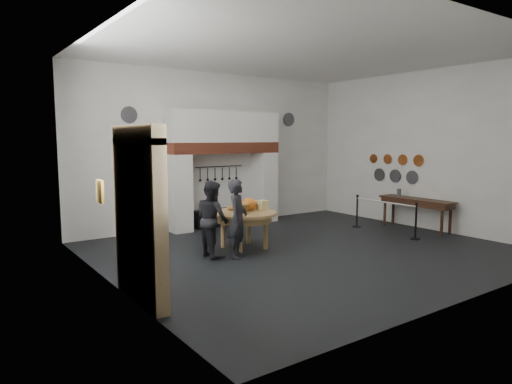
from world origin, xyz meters
TOP-DOWN VIEW (x-y plane):
  - floor at (0.00, 0.00)m, footprint 9.00×8.00m
  - ceiling at (0.00, 0.00)m, footprint 9.00×8.00m
  - wall_back at (0.00, 4.00)m, footprint 9.00×0.02m
  - wall_front at (0.00, -4.00)m, footprint 9.00×0.02m
  - wall_left at (-4.50, 0.00)m, footprint 0.02×8.00m
  - wall_right at (4.50, 0.00)m, footprint 0.02×8.00m
  - chimney_pier_left at (-1.48, 3.65)m, footprint 0.55×0.70m
  - chimney_pier_right at (1.48, 3.65)m, footprint 0.55×0.70m
  - hearth_brick_band at (0.00, 3.65)m, footprint 3.50×0.72m
  - chimney_hood at (0.00, 3.65)m, footprint 3.50×0.70m
  - iron_range at (0.00, 3.72)m, footprint 1.90×0.45m
  - utensil_rail at (0.00, 3.92)m, footprint 1.60×0.02m
  - door_recess at (-4.47, -1.00)m, footprint 0.04×1.10m
  - door_jamb_near at (-4.38, -1.70)m, footprint 0.22×0.30m
  - door_jamb_far at (-4.38, -0.30)m, footprint 0.22×0.30m
  - door_lintel at (-4.38, -1.00)m, footprint 0.22×1.70m
  - wall_plaque at (-4.45, 0.80)m, footprint 0.05×0.34m
  - work_table at (-1.09, 0.96)m, footprint 1.89×1.89m
  - pumpkin at (-0.89, 1.06)m, footprint 0.36×0.36m
  - cheese_block_big at (-0.59, 0.91)m, footprint 0.22×0.22m
  - cheese_block_small at (-0.61, 1.21)m, footprint 0.18×0.18m
  - wicker_basket at (-1.24, 0.81)m, footprint 0.39×0.39m
  - bread_loaf at (-1.19, 1.31)m, footprint 0.31×0.18m
  - visitor_near at (-1.67, 0.34)m, footprint 0.74×0.73m
  - visitor_far at (-2.07, 0.74)m, footprint 0.66×0.84m
  - side_table at (4.10, -0.04)m, footprint 0.55×2.20m
  - pewter_jug at (4.10, 0.56)m, footprint 0.12×0.12m
  - copper_pan_a at (4.46, 0.20)m, footprint 0.03×0.34m
  - copper_pan_b at (4.46, 0.75)m, footprint 0.03×0.32m
  - copper_pan_c at (4.46, 1.30)m, footprint 0.03×0.30m
  - copper_pan_d at (4.46, 1.85)m, footprint 0.03×0.28m
  - pewter_plate_left at (4.46, 0.40)m, footprint 0.03×0.40m
  - pewter_plate_mid at (4.46, 1.00)m, footprint 0.03×0.40m
  - pewter_plate_right at (4.46, 1.60)m, footprint 0.03×0.40m
  - pewter_plate_back_left at (-2.70, 3.96)m, footprint 0.44×0.03m
  - pewter_plate_back_right at (2.70, 3.96)m, footprint 0.44×0.03m
  - barrier_post_near at (3.06, -0.78)m, footprint 0.05×0.05m
  - barrier_post_far at (3.06, 1.22)m, footprint 0.05×0.05m
  - barrier_rope at (3.06, 0.22)m, footprint 0.04×2.00m

SIDE VIEW (x-z plane):
  - floor at x=0.00m, z-range -0.01..0.01m
  - iron_range at x=0.00m, z-range 0.00..0.50m
  - barrier_post_near at x=3.06m, z-range 0.00..0.90m
  - barrier_post_far at x=3.06m, z-range 0.00..0.90m
  - work_table at x=-1.09m, z-range 0.80..0.88m
  - visitor_far at x=-2.07m, z-range 0.00..1.68m
  - barrier_rope at x=3.06m, z-range 0.83..0.87m
  - visitor_near at x=-1.67m, z-range 0.00..1.71m
  - side_table at x=4.10m, z-range 0.84..0.90m
  - bread_loaf at x=-1.19m, z-range 0.87..1.01m
  - cheese_block_small at x=-0.61m, z-range 0.88..1.07m
  - wicker_basket at x=-1.24m, z-range 0.88..1.09m
  - cheese_block_big at x=-0.59m, z-range 0.88..1.11m
  - pewter_jug at x=4.10m, z-range 0.90..1.12m
  - pumpkin at x=-0.89m, z-range 0.88..1.18m
  - chimney_pier_left at x=-1.48m, z-range 0.00..2.15m
  - chimney_pier_right at x=1.48m, z-range 0.00..2.15m
  - door_recess at x=-4.47m, z-range 0.00..2.50m
  - door_jamb_near at x=-4.38m, z-range 0.00..2.60m
  - door_jamb_far at x=-4.38m, z-range 0.00..2.60m
  - pewter_plate_left at x=4.46m, z-range 1.25..1.65m
  - pewter_plate_mid at x=4.46m, z-range 1.25..1.65m
  - pewter_plate_right at x=4.46m, z-range 1.25..1.65m
  - wall_plaque at x=-4.45m, z-range 1.38..1.82m
  - utensil_rail at x=0.00m, z-range 1.74..1.76m
  - copper_pan_b at x=4.46m, z-range 1.79..2.11m
  - copper_pan_d at x=4.46m, z-range 1.81..2.09m
  - copper_pan_a at x=4.46m, z-range 1.78..2.12m
  - copper_pan_c at x=4.46m, z-range 1.80..2.10m
  - wall_back at x=0.00m, z-range 0.00..4.50m
  - wall_front at x=0.00m, z-range 0.00..4.50m
  - wall_left at x=-4.50m, z-range 0.00..4.50m
  - wall_right at x=4.50m, z-range 0.00..4.50m
  - hearth_brick_band at x=0.00m, z-range 2.15..2.47m
  - door_lintel at x=-4.38m, z-range 2.50..2.80m
  - chimney_hood at x=0.00m, z-range 2.47..3.37m
  - pewter_plate_back_left at x=-2.70m, z-range 2.98..3.42m
  - pewter_plate_back_right at x=2.70m, z-range 2.98..3.42m
  - ceiling at x=0.00m, z-range 4.49..4.51m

